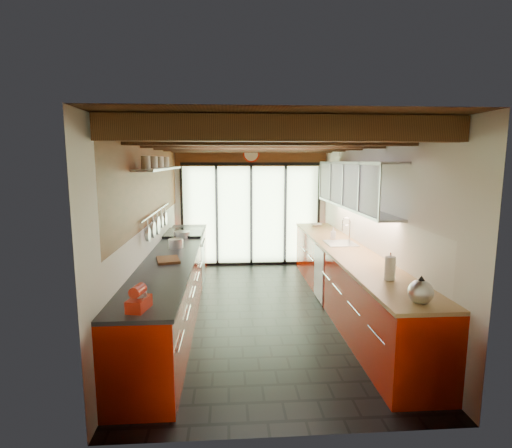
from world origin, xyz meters
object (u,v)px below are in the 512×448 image
(kettle, at_px, (421,290))
(stand_mixer, at_px, (139,300))
(bowl, at_px, (316,225))
(soap_bottle, at_px, (333,233))
(paper_towel, at_px, (390,269))

(kettle, bearing_deg, stand_mixer, 179.86)
(kettle, distance_m, bowl, 4.36)
(kettle, xyz_separation_m, bowl, (0.00, 4.36, -0.09))
(kettle, relative_size, soap_bottle, 1.67)
(stand_mixer, bearing_deg, paper_towel, 15.31)
(stand_mixer, xyz_separation_m, paper_towel, (2.54, 0.70, 0.04))
(stand_mixer, relative_size, bowl, 1.28)
(kettle, relative_size, bowl, 1.42)
(kettle, height_order, paper_towel, paper_towel)
(kettle, height_order, soap_bottle, kettle)
(soap_bottle, bearing_deg, kettle, -90.00)
(stand_mixer, distance_m, soap_bottle, 3.98)
(stand_mixer, height_order, bowl, stand_mixer)
(kettle, relative_size, paper_towel, 0.99)
(soap_bottle, bearing_deg, bowl, 90.00)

